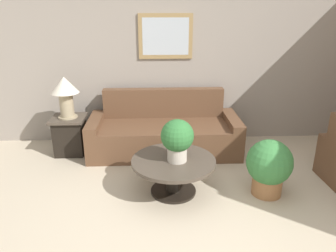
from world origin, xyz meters
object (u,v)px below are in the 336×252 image
object	(u,v)px
side_table	(70,135)
potted_plant_floor	(269,166)
table_lamp	(65,91)
potted_plant_on_table	(177,138)
coffee_table	(173,169)
couch_main	(164,133)

from	to	relation	value
side_table	potted_plant_floor	size ratio (longest dim) A/B	0.83
table_lamp	potted_plant_on_table	bearing A→B (deg)	-38.30
coffee_table	table_lamp	bearing A→B (deg)	141.45
coffee_table	potted_plant_on_table	bearing A→B (deg)	-27.77
couch_main	potted_plant_floor	bearing A→B (deg)	-47.33
coffee_table	potted_plant_floor	distance (m)	1.11
couch_main	table_lamp	distance (m)	1.57
couch_main	potted_plant_floor	size ratio (longest dim) A/B	3.27
coffee_table	side_table	world-z (taller)	side_table
couch_main	side_table	bearing A→B (deg)	-179.58
potted_plant_floor	couch_main	bearing A→B (deg)	132.67
potted_plant_floor	coffee_table	bearing A→B (deg)	175.67
side_table	coffee_table	bearing A→B (deg)	-38.55
couch_main	potted_plant_on_table	distance (m)	1.29
coffee_table	couch_main	bearing A→B (deg)	93.39
side_table	table_lamp	xyz separation A→B (m)	(0.00, 0.00, 0.67)
coffee_table	table_lamp	world-z (taller)	table_lamp
side_table	potted_plant_on_table	world-z (taller)	potted_plant_on_table
table_lamp	potted_plant_on_table	distance (m)	1.96
table_lamp	potted_plant_on_table	size ratio (longest dim) A/B	1.22
table_lamp	coffee_table	bearing A→B (deg)	-38.55
couch_main	potted_plant_floor	distance (m)	1.74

